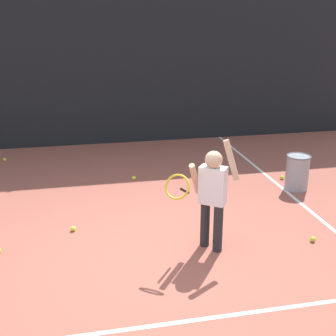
% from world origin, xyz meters
% --- Properties ---
extents(ground_plane, '(20.00, 20.00, 0.00)m').
position_xyz_m(ground_plane, '(0.00, 0.00, 0.00)').
color(ground_plane, '#9E5142').
extents(court_line_baseline, '(9.00, 0.05, 0.00)m').
position_xyz_m(court_line_baseline, '(0.00, -1.14, 0.00)').
color(court_line_baseline, white).
rests_on(court_line_baseline, ground).
extents(court_line_sideline, '(0.05, 9.00, 0.00)m').
position_xyz_m(court_line_sideline, '(2.50, 1.00, 0.00)').
color(court_line_sideline, white).
rests_on(court_line_sideline, ground).
extents(back_fence_windscreen, '(12.28, 0.08, 3.91)m').
position_xyz_m(back_fence_windscreen, '(0.00, 4.98, 1.96)').
color(back_fence_windscreen, black).
rests_on(back_fence_windscreen, ground).
extents(fence_post_1, '(0.09, 0.09, 4.06)m').
position_xyz_m(fence_post_1, '(0.00, 5.04, 2.03)').
color(fence_post_1, slate).
rests_on(fence_post_1, ground).
extents(tennis_player, '(0.89, 0.52, 1.35)m').
position_xyz_m(tennis_player, '(0.79, 0.09, 0.73)').
color(tennis_player, '#232326').
rests_on(tennis_player, ground).
extents(ball_hopper, '(0.38, 0.38, 0.56)m').
position_xyz_m(ball_hopper, '(2.70, 1.64, 0.29)').
color(ball_hopper, gray).
rests_on(ball_hopper, ground).
extents(tennis_ball_0, '(0.07, 0.07, 0.07)m').
position_xyz_m(tennis_ball_0, '(2.08, -0.01, 0.03)').
color(tennis_ball_0, '#CCE033').
rests_on(tennis_ball_0, ground).
extents(tennis_ball_1, '(0.07, 0.07, 0.07)m').
position_xyz_m(tennis_ball_1, '(0.22, 2.58, 0.03)').
color(tennis_ball_1, '#CCE033').
rests_on(tennis_ball_1, ground).
extents(tennis_ball_2, '(0.07, 0.07, 0.07)m').
position_xyz_m(tennis_ball_2, '(2.68, 2.09, 0.03)').
color(tennis_ball_2, '#CCE033').
rests_on(tennis_ball_2, ground).
extents(tennis_ball_3, '(0.07, 0.07, 0.07)m').
position_xyz_m(tennis_ball_3, '(-0.79, 0.87, 0.03)').
color(tennis_ball_3, '#CCE033').
rests_on(tennis_ball_3, ground).
extents(tennis_ball_6, '(0.07, 0.07, 0.07)m').
position_xyz_m(tennis_ball_6, '(-2.06, 4.08, 0.03)').
color(tennis_ball_6, '#CCE033').
rests_on(tennis_ball_6, ground).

